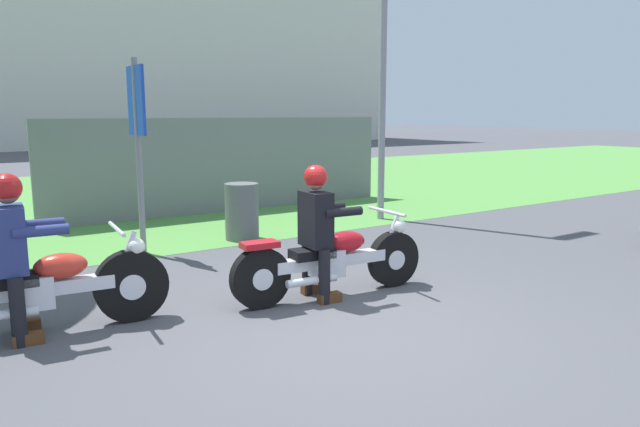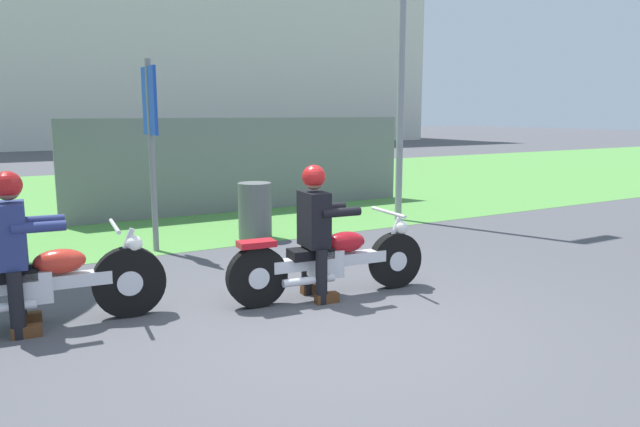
{
  "view_description": "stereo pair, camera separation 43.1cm",
  "coord_description": "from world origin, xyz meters",
  "px_view_note": "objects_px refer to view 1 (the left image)",
  "views": [
    {
      "loc": [
        -3.04,
        -3.98,
        1.9
      ],
      "look_at": [
        0.45,
        1.09,
        0.85
      ],
      "focal_mm": 33.41,
      "sensor_mm": 36.0,
      "label": 1
    },
    {
      "loc": [
        -2.68,
        -4.21,
        1.9
      ],
      "look_at": [
        0.45,
        1.09,
        0.85
      ],
      "focal_mm": 33.41,
      "sensor_mm": 36.0,
      "label": 2
    }
  ],
  "objects_px": {
    "sign_banner": "(137,126)",
    "rider_follow": "(14,244)",
    "motorcycle_follow": "(40,290)",
    "motorcycle_lead": "(332,261)",
    "trash_can": "(242,212)",
    "rider_lead": "(317,222)"
  },
  "relations": [
    {
      "from": "sign_banner",
      "to": "rider_follow",
      "type": "bearing_deg",
      "value": -127.05
    },
    {
      "from": "motorcycle_follow",
      "to": "sign_banner",
      "type": "xyz_separation_m",
      "value": [
        1.69,
        2.49,
        1.32
      ]
    },
    {
      "from": "motorcycle_lead",
      "to": "trash_can",
      "type": "relative_size",
      "value": 2.58
    },
    {
      "from": "rider_lead",
      "to": "rider_follow",
      "type": "xyz_separation_m",
      "value": [
        -2.69,
        0.51,
        0.02
      ]
    },
    {
      "from": "motorcycle_lead",
      "to": "trash_can",
      "type": "distance_m",
      "value": 3.11
    },
    {
      "from": "sign_banner",
      "to": "motorcycle_lead",
      "type": "bearing_deg",
      "value": -71.56
    },
    {
      "from": "trash_can",
      "to": "rider_follow",
      "type": "bearing_deg",
      "value": -143.25
    },
    {
      "from": "motorcycle_lead",
      "to": "motorcycle_follow",
      "type": "xyz_separation_m",
      "value": [
        -2.69,
        0.51,
        0.02
      ]
    },
    {
      "from": "sign_banner",
      "to": "rider_lead",
      "type": "bearing_deg",
      "value": -74.4
    },
    {
      "from": "motorcycle_lead",
      "to": "rider_follow",
      "type": "relative_size",
      "value": 1.56
    },
    {
      "from": "rider_lead",
      "to": "trash_can",
      "type": "xyz_separation_m",
      "value": [
        0.7,
        3.05,
        -0.38
      ]
    },
    {
      "from": "rider_lead",
      "to": "rider_follow",
      "type": "height_order",
      "value": "rider_follow"
    },
    {
      "from": "motorcycle_follow",
      "to": "rider_follow",
      "type": "relative_size",
      "value": 1.55
    },
    {
      "from": "motorcycle_follow",
      "to": "rider_follow",
      "type": "height_order",
      "value": "rider_follow"
    },
    {
      "from": "motorcycle_lead",
      "to": "sign_banner",
      "type": "bearing_deg",
      "value": 114.11
    },
    {
      "from": "rider_lead",
      "to": "motorcycle_follow",
      "type": "height_order",
      "value": "rider_lead"
    },
    {
      "from": "motorcycle_follow",
      "to": "rider_follow",
      "type": "distance_m",
      "value": 0.46
    },
    {
      "from": "trash_can",
      "to": "sign_banner",
      "type": "bearing_deg",
      "value": -177.38
    },
    {
      "from": "rider_follow",
      "to": "sign_banner",
      "type": "height_order",
      "value": "sign_banner"
    },
    {
      "from": "motorcycle_follow",
      "to": "sign_banner",
      "type": "distance_m",
      "value": 3.29
    },
    {
      "from": "rider_follow",
      "to": "motorcycle_lead",
      "type": "bearing_deg",
      "value": -4.83
    },
    {
      "from": "trash_can",
      "to": "sign_banner",
      "type": "distance_m",
      "value": 2.01
    }
  ]
}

